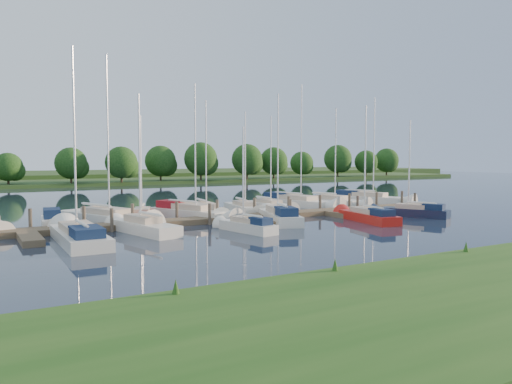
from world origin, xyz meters
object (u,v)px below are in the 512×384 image
dock (248,218)px  sailboat_n_5 (205,212)px  sailboat_s_2 (247,227)px  motorboat (52,221)px

dock → sailboat_n_5: 5.26m
dock → sailboat_s_2: 5.82m
sailboat_s_2 → motorboat: bearing=129.0°
dock → sailboat_n_5: (-1.37, 5.08, 0.08)m
sailboat_s_2 → dock: bearing=50.1°
dock → sailboat_s_2: bearing=-120.1°
motorboat → sailboat_n_5: (12.48, 0.57, -0.06)m
motorboat → sailboat_n_5: sailboat_n_5 is taller
sailboat_n_5 → sailboat_s_2: bearing=87.7°
dock → sailboat_s_2: size_ratio=5.40×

